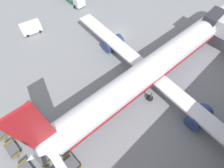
% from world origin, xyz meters
% --- Properties ---
extents(ground_plane, '(500.00, 500.00, 0.00)m').
position_xyz_m(ground_plane, '(0.00, 0.00, 0.00)').
color(ground_plane, gray).
extents(airplane, '(38.99, 47.58, 13.66)m').
position_xyz_m(airplane, '(12.40, -4.45, 3.32)').
color(airplane, white).
rests_on(airplane, ground_plane).
extents(service_van, '(3.11, 4.57, 2.30)m').
position_xyz_m(service_van, '(-13.82, -13.92, 1.24)').
color(service_van, white).
rests_on(service_van, ground_plane).
extents(baggage_dolly_row_near_col_a, '(3.23, 1.60, 0.92)m').
position_xyz_m(baggage_dolly_row_near_col_a, '(3.11, -29.14, 0.46)').
color(baggage_dolly_row_near_col_a, '#515459').
rests_on(baggage_dolly_row_near_col_a, ground_plane).
extents(baggage_dolly_row_near_col_b, '(3.22, 1.56, 0.92)m').
position_xyz_m(baggage_dolly_row_near_col_b, '(6.65, -29.09, 0.46)').
color(baggage_dolly_row_near_col_b, '#515459').
rests_on(baggage_dolly_row_near_col_b, ground_plane).
extents(baggage_dolly_row_mid_a_col_a, '(3.23, 1.59, 0.92)m').
position_xyz_m(baggage_dolly_row_mid_a_col_a, '(2.89, -26.69, 0.46)').
color(baggage_dolly_row_mid_a_col_a, '#515459').
rests_on(baggage_dolly_row_mid_a_col_a, ground_plane).
extents(baggage_dolly_row_mid_a_col_b, '(3.25, 1.66, 0.92)m').
position_xyz_m(baggage_dolly_row_mid_a_col_b, '(6.86, -26.47, 0.46)').
color(baggage_dolly_row_mid_a_col_b, '#515459').
rests_on(baggage_dolly_row_mid_a_col_b, ground_plane).
extents(baggage_dolly_row_mid_a_col_c, '(3.23, 1.60, 0.92)m').
position_xyz_m(baggage_dolly_row_mid_a_col_c, '(10.65, -26.63, 0.46)').
color(baggage_dolly_row_mid_a_col_c, '#515459').
rests_on(baggage_dolly_row_mid_a_col_c, ground_plane).
extents(baggage_dolly_row_mid_b_col_a, '(3.25, 1.65, 0.92)m').
position_xyz_m(baggage_dolly_row_mid_b_col_a, '(2.95, -24.14, 0.46)').
color(baggage_dolly_row_mid_b_col_a, '#515459').
rests_on(baggage_dolly_row_mid_b_col_a, ground_plane).
extents(baggage_dolly_row_mid_b_col_b, '(3.25, 1.64, 0.92)m').
position_xyz_m(baggage_dolly_row_mid_b_col_b, '(6.59, -24.11, 0.46)').
color(baggage_dolly_row_mid_b_col_b, '#515459').
rests_on(baggage_dolly_row_mid_b_col_b, ground_plane).
extents(baggage_dolly_row_mid_b_col_c, '(3.23, 1.60, 0.92)m').
position_xyz_m(baggage_dolly_row_mid_b_col_c, '(10.45, -24.10, 0.46)').
color(baggage_dolly_row_mid_b_col_c, '#515459').
rests_on(baggage_dolly_row_mid_b_col_c, ground_plane).
extents(baggage_dolly_row_mid_b_col_d, '(3.22, 1.58, 0.92)m').
position_xyz_m(baggage_dolly_row_mid_b_col_d, '(14.16, -24.03, 0.46)').
color(baggage_dolly_row_mid_b_col_d, '#515459').
rests_on(baggage_dolly_row_mid_b_col_d, ground_plane).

